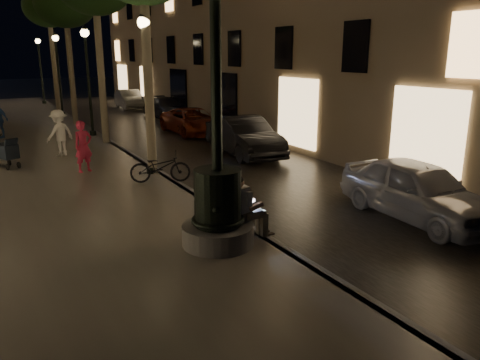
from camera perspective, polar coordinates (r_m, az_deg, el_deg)
ground at (r=21.50m, az=-16.07°, el=4.41°), size 120.00×120.00×0.00m
cobble_lane at (r=22.36m, az=-8.57°, el=5.26°), size 6.00×45.00×0.02m
promenade at (r=20.95m, az=-26.76°, el=3.38°), size 8.00×45.00×0.20m
curb_strip at (r=21.48m, az=-16.09°, el=4.68°), size 0.25×45.00×0.20m
fountain_lamppost at (r=8.89m, az=-2.74°, el=-1.76°), size 1.40×1.40×5.21m
seated_man_laptop at (r=9.26m, az=0.67°, el=-3.04°), size 0.96×0.32×1.33m
tree_third at (r=26.10m, az=-20.56°, el=19.42°), size 3.00×3.00×7.20m
tree_far at (r=32.04m, az=-22.33°, el=18.83°), size 3.00×3.00×7.50m
lamp_curb_a at (r=14.34m, az=-11.37°, el=12.65°), size 0.36×0.36×4.81m
lamp_curb_b at (r=22.08m, az=-18.10°, el=13.00°), size 0.36×0.36×4.81m
lamp_curb_c at (r=29.95m, az=-21.33°, el=13.11°), size 0.36×0.36×4.81m
lamp_curb_d at (r=37.88m, az=-23.21°, el=13.15°), size 0.36×0.36×4.81m
stroller at (r=16.85m, az=-26.55°, el=3.16°), size 0.72×1.08×1.11m
car_front at (r=11.72m, az=20.88°, el=-1.15°), size 1.90×4.22×1.41m
car_second at (r=17.93m, az=0.48°, el=5.35°), size 1.99×4.59×1.47m
car_third at (r=22.97m, az=-5.75°, el=7.16°), size 2.10×4.48×1.24m
car_rear at (r=28.79m, az=-8.98°, el=8.67°), size 1.93×4.35×1.24m
car_fifth at (r=34.38m, az=-13.32°, el=9.55°), size 1.66×4.09×1.32m
pedestrian_red at (r=15.34m, az=-18.56°, el=3.90°), size 0.67×0.54×1.61m
pedestrian_white at (r=18.08m, az=-21.15°, el=5.37°), size 1.24×1.05×1.67m
bicycle at (r=13.60m, az=-9.71°, el=1.58°), size 1.82×1.19×0.90m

